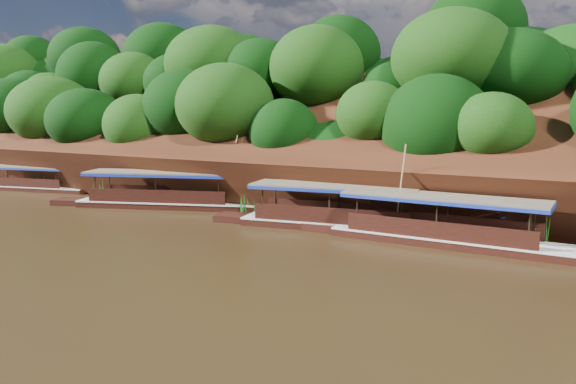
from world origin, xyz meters
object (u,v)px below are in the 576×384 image
Objects in this scene: boat_0 at (474,237)px; boat_1 at (360,220)px; boat_3 at (43,185)px; boat_2 at (184,200)px.

boat_0 reaches higher than boat_1.
boat_0 reaches higher than boat_3.
boat_3 is at bearing 177.20° from boat_0.
boat_0 is 7.11m from boat_1.
boat_2 is at bearing 167.21° from boat_1.
boat_0 is 21.50m from boat_2.
boat_2 is 1.37× the size of boat_3.
boat_0 is at bearing -25.02° from boat_2.
boat_0 is at bearing -19.22° from boat_1.
boat_3 is (-38.32, 2.44, -0.11)m from boat_0.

